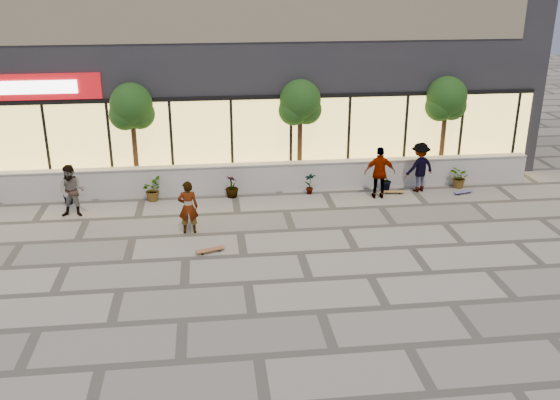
{
  "coord_description": "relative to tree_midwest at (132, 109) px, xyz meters",
  "views": [
    {
      "loc": [
        -0.86,
        -14.39,
        7.78
      ],
      "look_at": [
        1.15,
        2.55,
        1.3
      ],
      "focal_mm": 40.0,
      "sensor_mm": 36.0,
      "label": 1
    }
  ],
  "objects": [
    {
      "name": "shrub_f",
      "position": [
        9.0,
        -1.25,
        -2.58
      ],
      "size": [
        0.55,
        0.57,
        0.81
      ],
      "primitive_type": "imported",
      "rotation": [
        0.0,
        0.0,
        4.1
      ],
      "color": "#193B12",
      "rests_on": "ground"
    },
    {
      "name": "shrub_d",
      "position": [
        3.4,
        -1.25,
        -2.58
      ],
      "size": [
        0.64,
        0.64,
        0.81
      ],
      "primitive_type": "imported",
      "rotation": [
        0.0,
        0.0,
        2.46
      ],
      "color": "#193B12",
      "rests_on": "ground"
    },
    {
      "name": "retail_building",
      "position": [
        3.5,
        4.79,
        1.26
      ],
      "size": [
        24.0,
        9.17,
        8.5
      ],
      "color": "#26252A",
      "rests_on": "ground"
    },
    {
      "name": "shrub_g",
      "position": [
        11.8,
        -1.25,
        -2.58
      ],
      "size": [
        0.77,
        0.84,
        0.81
      ],
      "primitive_type": "imported",
      "rotation": [
        0.0,
        0.0,
        4.92
      ],
      "color": "#193B12",
      "rests_on": "ground"
    },
    {
      "name": "skater_left",
      "position": [
        -1.83,
        -2.44,
        -2.11
      ],
      "size": [
        0.9,
        0.73,
        1.75
      ],
      "primitive_type": "imported",
      "rotation": [
        0.0,
        0.0,
        -0.08
      ],
      "color": "#998662",
      "rests_on": "ground"
    },
    {
      "name": "shrub_b",
      "position": [
        -2.2,
        -1.25,
        -2.58
      ],
      "size": [
        0.57,
        0.57,
        0.81
      ],
      "primitive_type": "imported",
      "rotation": [
        0.0,
        0.0,
        0.82
      ],
      "color": "#193B12",
      "rests_on": "ground"
    },
    {
      "name": "tree_mideast",
      "position": [
        6.0,
        0.0,
        0.0
      ],
      "size": [
        1.6,
        1.5,
        3.92
      ],
      "color": "#453018",
      "rests_on": "ground"
    },
    {
      "name": "skateboard_right_far",
      "position": [
        11.7,
        -1.9,
        -2.91
      ],
      "size": [
        0.76,
        0.37,
        0.09
      ],
      "rotation": [
        0.0,
        0.0,
        0.25
      ],
      "color": "#514D8E",
      "rests_on": "ground"
    },
    {
      "name": "tree_midwest",
      "position": [
        0.0,
        0.0,
        0.0
      ],
      "size": [
        1.6,
        1.5,
        3.92
      ],
      "color": "#453018",
      "rests_on": "ground"
    },
    {
      "name": "skater_center",
      "position": [
        1.94,
        -4.23,
        -2.15
      ],
      "size": [
        0.62,
        0.41,
        1.68
      ],
      "primitive_type": "imported",
      "rotation": [
        0.0,
        0.0,
        3.15
      ],
      "color": "silver",
      "rests_on": "ground"
    },
    {
      "name": "skateboard_center",
      "position": [
        2.56,
        -5.73,
        -2.9
      ],
      "size": [
        0.87,
        0.49,
        0.1
      ],
      "rotation": [
        0.0,
        0.0,
        0.35
      ],
      "color": "brown",
      "rests_on": "ground"
    },
    {
      "name": "planter_wall",
      "position": [
        3.5,
        -0.7,
        -2.46
      ],
      "size": [
        22.0,
        0.42,
        1.04
      ],
      "color": "#BBB9B1",
      "rests_on": "ground"
    },
    {
      "name": "ground",
      "position": [
        3.5,
        -7.7,
        -2.99
      ],
      "size": [
        80.0,
        80.0,
        0.0
      ],
      "primitive_type": "plane",
      "color": "gray",
      "rests_on": "ground"
    },
    {
      "name": "skater_right_far",
      "position": [
        10.17,
        -1.4,
        -2.08
      ],
      "size": [
        1.33,
        1.03,
        1.82
      ],
      "primitive_type": "imported",
      "rotation": [
        0.0,
        0.0,
        3.49
      ],
      "color": "maroon",
      "rests_on": "ground"
    },
    {
      "name": "shrub_e",
      "position": [
        6.2,
        -1.25,
        -2.58
      ],
      "size": [
        0.46,
        0.35,
        0.81
      ],
      "primitive_type": "imported",
      "rotation": [
        0.0,
        0.0,
        3.28
      ],
      "color": "#193B12",
      "rests_on": "ground"
    },
    {
      "name": "tree_east",
      "position": [
        11.5,
        0.0,
        0.0
      ],
      "size": [
        1.6,
        1.5,
        3.92
      ],
      "color": "#453018",
      "rests_on": "ground"
    },
    {
      "name": "shrub_c",
      "position": [
        0.6,
        -1.25,
        -2.58
      ],
      "size": [
        0.68,
        0.77,
        0.81
      ],
      "primitive_type": "imported",
      "rotation": [
        0.0,
        0.0,
        1.64
      ],
      "color": "#193B12",
      "rests_on": "ground"
    },
    {
      "name": "skateboard_right_near",
      "position": [
        9.2,
        -1.59,
        -2.91
      ],
      "size": [
        0.8,
        0.3,
        0.09
      ],
      "rotation": [
        0.0,
        0.0,
        -0.13
      ],
      "color": "olive",
      "rests_on": "ground"
    },
    {
      "name": "skater_right_near",
      "position": [
        8.56,
        -1.91,
        -2.06
      ],
      "size": [
        1.13,
        0.57,
        1.86
      ],
      "primitive_type": "imported",
      "rotation": [
        0.0,
        0.0,
        3.03
      ],
      "color": "silver",
      "rests_on": "ground"
    }
  ]
}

